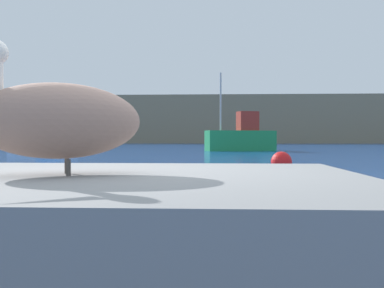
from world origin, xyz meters
TOP-DOWN VIEW (x-y plane):
  - ground_plane at (0.00, 0.00)m, footprint 260.00×260.00m
  - hillside_backdrop at (0.00, 67.82)m, footprint 140.00×14.60m
  - pier_dock at (-0.51, -0.72)m, footprint 3.97×2.52m
  - pelican at (-0.52, -0.73)m, footprint 1.40×0.87m
  - fishing_boat_green at (2.47, 26.81)m, footprint 5.10×2.73m
  - fishing_boat_white at (-15.55, 36.12)m, footprint 6.08×2.15m
  - mooring_buoy at (2.37, 8.44)m, footprint 0.58×0.58m

SIDE VIEW (x-z plane):
  - ground_plane at x=0.00m, z-range 0.00..0.00m
  - mooring_buoy at x=2.37m, z-range 0.00..0.58m
  - pier_dock at x=-0.51m, z-range 0.00..0.73m
  - fishing_boat_green at x=2.47m, z-range -1.77..3.69m
  - fishing_boat_white at x=-15.55m, z-range -1.60..3.62m
  - pelican at x=-0.52m, z-range 0.67..1.52m
  - hillside_backdrop at x=0.00m, z-range 0.00..7.38m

